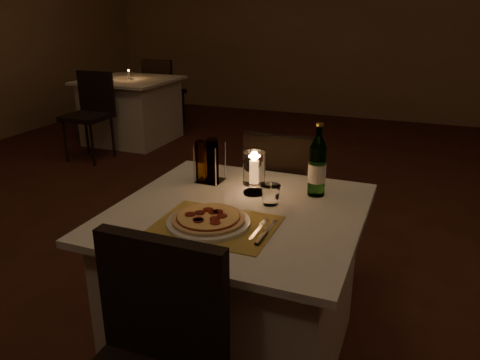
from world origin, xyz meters
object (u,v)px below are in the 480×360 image
at_px(water_bottle, 317,167).
at_px(hurricane_candle, 254,170).
at_px(chair_far, 286,192).
at_px(pizza, 208,218).
at_px(neighbor_table_left, 132,110).
at_px(chair_near, 148,360).
at_px(main_table, 238,285).
at_px(tumbler, 271,195).
at_px(plate, 209,222).

relative_size(water_bottle, hurricane_candle, 1.69).
bearing_deg(water_bottle, chair_far, 120.48).
height_order(pizza, water_bottle, water_bottle).
bearing_deg(neighbor_table_left, pizza, -51.66).
xyz_separation_m(chair_near, pizza, (-0.05, 0.53, 0.22)).
height_order(main_table, tumbler, tumbler).
relative_size(chair_far, tumbler, 10.62).
bearing_deg(chair_near, chair_far, 90.00).
relative_size(plate, pizza, 1.14).
bearing_deg(hurricane_candle, chair_near, -90.11).
height_order(chair_near, plate, chair_near).
relative_size(plate, neighbor_table_left, 0.32).
distance_m(plate, hurricane_candle, 0.38).
relative_size(hurricane_candle, neighbor_table_left, 0.19).
distance_m(tumbler, hurricane_candle, 0.15).
bearing_deg(pizza, tumbler, 60.31).
height_order(chair_far, hurricane_candle, hurricane_candle).
relative_size(main_table, tumbler, 11.80).
relative_size(chair_far, plate, 2.81).
bearing_deg(neighbor_table_left, hurricane_candle, -47.65).
height_order(water_bottle, neighbor_table_left, water_bottle).
height_order(chair_near, pizza, chair_near).
bearing_deg(water_bottle, chair_near, -104.90).
distance_m(chair_far, neighbor_table_left, 3.44).
relative_size(plate, hurricane_candle, 1.67).
bearing_deg(chair_far, water_bottle, -59.52).
bearing_deg(pizza, main_table, 74.47).
distance_m(main_table, plate, 0.42).
relative_size(main_table, water_bottle, 3.09).
height_order(tumbler, hurricane_candle, hurricane_candle).
height_order(main_table, water_bottle, water_bottle).
xyz_separation_m(chair_far, plate, (-0.05, -0.89, 0.20)).
xyz_separation_m(main_table, neighbor_table_left, (-2.56, 3.00, 0.00)).
bearing_deg(hurricane_candle, water_bottle, 18.25).
bearing_deg(main_table, tumbler, 41.83).
bearing_deg(neighbor_table_left, water_bottle, -44.00).
distance_m(hurricane_candle, neighbor_table_left, 3.84).
height_order(main_table, chair_near, chair_near).
bearing_deg(tumbler, chair_near, -97.56).
bearing_deg(plate, hurricane_candle, 81.91).
relative_size(chair_far, water_bottle, 2.78).
height_order(plate, neighbor_table_left, plate).
xyz_separation_m(chair_near, neighbor_table_left, (-2.56, 3.71, -0.18)).
xyz_separation_m(pizza, water_bottle, (0.31, 0.45, 0.10)).
xyz_separation_m(main_table, plate, (-0.05, -0.18, 0.38)).
bearing_deg(tumbler, pizza, -119.69).
height_order(plate, tumbler, tumbler).
relative_size(chair_near, plate, 2.81).
relative_size(tumbler, neighbor_table_left, 0.08).
xyz_separation_m(water_bottle, neighbor_table_left, (-2.83, 2.73, -0.50)).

